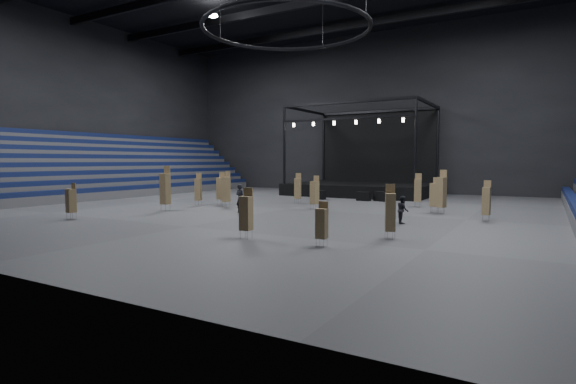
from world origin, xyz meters
The scene contains 25 objects.
floor centered at (0.00, 0.00, 0.00)m, with size 50.00×50.00×0.00m, color #454547.
wall_back centered at (0.00, 21.00, 9.00)m, with size 50.00×0.20×18.00m, color black.
wall_left centered at (-25.00, 0.00, 9.00)m, with size 0.20×42.00×18.00m, color black.
bleachers_left centered at (-22.94, 0.00, 1.73)m, with size 7.20×40.00×6.40m.
stage centered at (0.00, 16.24, 1.45)m, with size 14.00×10.00×9.20m.
truss_ring centered at (0.00, 0.00, 13.00)m, with size 12.30×12.30×5.15m.
flight_case_left centered at (-1.53, 8.47, 0.42)m, with size 1.25×0.62×0.83m, color black.
flight_case_mid centered at (2.63, 9.01, 0.40)m, with size 1.19×0.59×0.79m, color black.
flight_case_right centered at (4.12, 9.38, 0.43)m, with size 1.28×0.64×0.85m, color black.
chair_stack_0 centered at (-5.93, -0.21, 1.37)m, with size 0.63×0.63×2.62m.
chair_stack_1 centered at (10.07, 2.69, 1.27)m, with size 0.66×0.66×2.41m.
chair_stack_2 centered at (-4.51, -1.38, 1.40)m, with size 0.57×0.57×2.76m.
chair_stack_3 centered at (13.56, 0.00, 1.22)m, with size 0.46×0.46×2.39m.
chair_stack_4 centered at (2.10, 0.44, 1.28)m, with size 0.59×0.59×2.46m.
chair_stack_5 centered at (4.87, -11.99, 1.21)m, with size 0.52×0.52×2.32m.
chair_stack_6 centered at (-7.36, -1.29, 1.30)m, with size 0.58×0.58×2.56m.
chair_stack_7 centered at (-6.80, -5.38, 1.60)m, with size 0.57×0.57×3.17m.
chair_stack_8 centered at (10.52, -8.79, 1.26)m, with size 0.57×0.57×2.49m.
chair_stack_9 centered at (10.53, 2.47, 1.48)m, with size 0.65×0.65×2.94m.
chair_stack_10 centered at (-8.39, -11.59, 1.15)m, with size 0.52×0.52×2.18m.
chair_stack_11 centered at (-1.25, 4.00, 1.29)m, with size 0.56×0.56×2.51m.
chair_stack_12 centered at (8.11, 5.97, 1.33)m, with size 0.57×0.57×2.58m.
chair_stack_13 centered at (8.65, -11.99, 1.00)m, with size 0.44×0.44×1.87m.
man_center centered at (-1.36, -3.90, 0.98)m, with size 0.72×0.47×1.97m, color black.
crew_member centered at (9.63, -3.58, 0.79)m, with size 0.77×0.60×1.58m, color black.
Camera 1 is at (16.57, -28.48, 3.54)m, focal length 28.00 mm.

